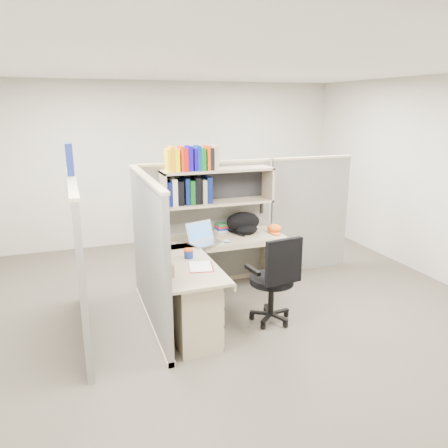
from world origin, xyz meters
name	(u,v)px	position (x,y,z in m)	size (l,w,h in m)	color
ground	(229,311)	(0.00, 0.00, 0.00)	(6.00, 6.00, 0.00)	#37312A
room_shell	(230,172)	(0.00, 0.00, 1.62)	(6.00, 6.00, 6.00)	#B0AA9E
cubicle	(187,229)	(-0.37, 0.45, 0.91)	(3.79, 1.84, 1.95)	#5F5F5A
desk	(203,290)	(-0.41, -0.29, 0.44)	(1.74, 1.75, 0.73)	tan
laptop	(206,233)	(-0.17, 0.36, 0.86)	(0.36, 0.36, 0.26)	silver
backpack	(245,223)	(0.44, 0.63, 0.86)	(0.44, 0.34, 0.26)	black
orange_cap	(274,228)	(0.81, 0.53, 0.78)	(0.19, 0.22, 0.10)	#D35412
snack_canister	(189,253)	(-0.49, -0.06, 0.78)	(0.10, 0.10, 0.10)	navy
tissue_box	(166,267)	(-0.83, -0.49, 0.83)	(0.12, 0.12, 0.19)	#8D7350
mouse	(227,241)	(0.08, 0.32, 0.75)	(0.09, 0.06, 0.03)	#8D9FC8
paper_cup	(207,229)	(-0.02, 0.77, 0.79)	(0.08, 0.08, 0.11)	white
book_stack	(221,227)	(0.18, 0.83, 0.78)	(0.15, 0.21, 0.10)	gray
loose_paper	(200,266)	(-0.45, -0.34, 0.73)	(0.22, 0.30, 0.00)	silver
task_chair	(273,293)	(0.34, -0.43, 0.36)	(0.55, 0.51, 1.01)	black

